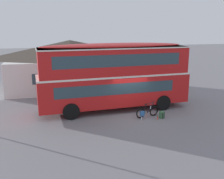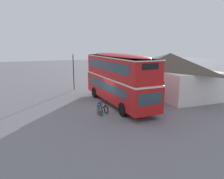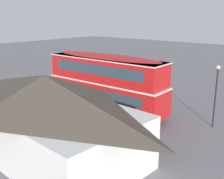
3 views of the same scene
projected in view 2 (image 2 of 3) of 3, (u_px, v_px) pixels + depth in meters
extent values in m
plane|color=slate|center=(109.00, 108.00, 19.07)|extent=(120.00, 120.00, 0.00)
cylinder|color=black|center=(148.00, 106.00, 17.65)|extent=(1.11, 0.31, 1.10)
cylinder|color=black|center=(123.00, 109.00, 16.70)|extent=(1.11, 0.31, 1.10)
cylinder|color=black|center=(115.00, 90.00, 23.57)|extent=(1.11, 0.31, 1.10)
cylinder|color=black|center=(95.00, 92.00, 22.61)|extent=(1.11, 0.31, 1.10)
cube|color=red|center=(118.00, 88.00, 19.93)|extent=(10.77, 2.77, 2.10)
cube|color=white|center=(118.00, 77.00, 19.70)|extent=(10.79, 2.79, 0.12)
cube|color=red|center=(118.00, 67.00, 19.49)|extent=(10.45, 2.71, 1.90)
ellipsoid|color=red|center=(118.00, 56.00, 19.28)|extent=(10.23, 2.66, 0.36)
cube|color=#2D424C|center=(150.00, 99.00, 15.12)|extent=(0.11, 2.05, 0.90)
cube|color=black|center=(150.00, 66.00, 14.76)|extent=(0.10, 1.38, 0.44)
cube|color=#2D424C|center=(105.00, 86.00, 19.55)|extent=(8.35, 0.25, 0.76)
cube|color=#2D424C|center=(106.00, 66.00, 18.97)|extent=(8.78, 0.26, 0.80)
cube|color=#2D424C|center=(129.00, 84.00, 20.54)|extent=(8.35, 0.25, 0.76)
cube|color=#2D424C|center=(130.00, 65.00, 19.95)|extent=(8.78, 0.26, 0.80)
cube|color=white|center=(118.00, 57.00, 19.30)|extent=(10.56, 2.80, 0.08)
torus|color=black|center=(106.00, 109.00, 17.42)|extent=(0.68, 0.21, 0.68)
torus|color=black|center=(99.00, 106.00, 18.28)|extent=(0.68, 0.21, 0.68)
cylinder|color=#B2B2B7|center=(106.00, 109.00, 17.42)|extent=(0.07, 0.11, 0.05)
cylinder|color=#B2B2B7|center=(99.00, 106.00, 18.28)|extent=(0.07, 0.11, 0.05)
cylinder|color=black|center=(104.00, 105.00, 17.59)|extent=(0.48, 0.13, 0.71)
cylinder|color=black|center=(104.00, 102.00, 17.58)|extent=(0.59, 0.15, 0.12)
cylinder|color=black|center=(102.00, 105.00, 17.84)|extent=(0.18, 0.07, 0.61)
cylinder|color=black|center=(101.00, 107.00, 18.06)|extent=(0.55, 0.14, 0.09)
cylinder|color=black|center=(101.00, 104.00, 18.05)|extent=(0.43, 0.11, 0.56)
cylinder|color=black|center=(106.00, 106.00, 17.38)|extent=(0.10, 0.05, 0.63)
cylinder|color=black|center=(106.00, 101.00, 17.32)|extent=(0.12, 0.46, 0.03)
ellipsoid|color=black|center=(102.00, 101.00, 17.84)|extent=(0.27, 0.15, 0.06)
cube|color=#2D609E|center=(98.00, 106.00, 18.17)|extent=(0.30, 0.19, 0.32)
cylinder|color=silver|center=(104.00, 105.00, 17.59)|extent=(0.07, 0.07, 0.18)
cube|color=#386642|center=(101.00, 113.00, 16.94)|extent=(0.38, 0.35, 0.45)
ellipsoid|color=#386642|center=(101.00, 110.00, 16.89)|extent=(0.36, 0.34, 0.10)
cube|color=#27472E|center=(102.00, 113.00, 17.06)|extent=(0.21, 0.12, 0.16)
cylinder|color=black|center=(99.00, 113.00, 16.90)|extent=(0.05, 0.05, 0.36)
cylinder|color=black|center=(100.00, 113.00, 16.79)|extent=(0.05, 0.05, 0.36)
cylinder|color=#D84C33|center=(97.00, 113.00, 17.24)|extent=(0.07, 0.07, 0.20)
cylinder|color=black|center=(97.00, 112.00, 17.22)|extent=(0.04, 0.04, 0.03)
cylinder|color=silver|center=(95.00, 109.00, 18.26)|extent=(0.07, 0.07, 0.22)
cylinder|color=black|center=(95.00, 108.00, 18.23)|extent=(0.04, 0.04, 0.03)
cube|color=silver|center=(169.00, 80.00, 24.77)|extent=(11.80, 6.46, 2.91)
pyramid|color=#4C4238|center=(170.00, 61.00, 24.28)|extent=(12.22, 6.88, 1.73)
cube|color=#3D2319|center=(147.00, 85.00, 23.88)|extent=(1.10, 0.10, 2.10)
cube|color=#2D424C|center=(136.00, 77.00, 26.41)|extent=(1.10, 0.10, 0.90)
cube|color=#2D424C|center=(161.00, 85.00, 21.11)|extent=(1.10, 0.10, 0.90)
cylinder|color=black|center=(74.00, 73.00, 26.21)|extent=(0.11, 0.11, 4.26)
sphere|color=#F2E5BF|center=(73.00, 55.00, 25.74)|extent=(0.28, 0.28, 0.28)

